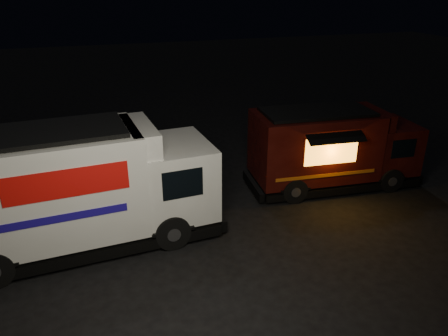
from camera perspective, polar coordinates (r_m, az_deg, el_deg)
ground at (r=12.13m, az=-1.97°, el=-9.53°), size 80.00×80.00×0.00m
white_truck at (r=11.86m, az=-18.15°, el=-2.49°), size 7.42×2.95×3.30m
red_truck at (r=15.20m, az=14.26°, el=2.58°), size 6.00×2.63×2.72m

